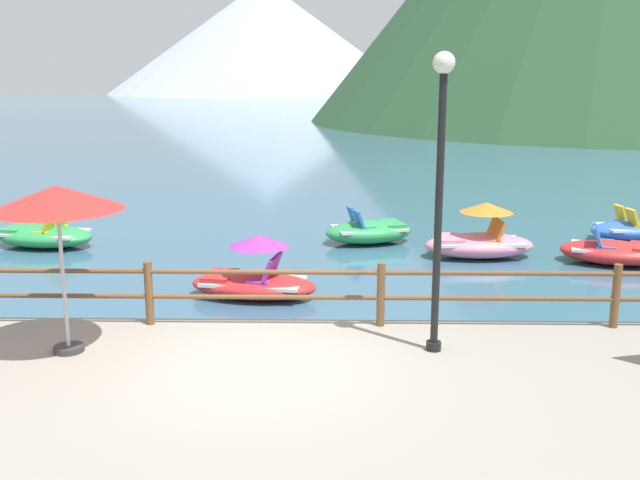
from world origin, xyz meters
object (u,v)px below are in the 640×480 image
at_px(pedal_boat_2, 613,252).
at_px(pedal_boat_4, 43,235).
at_px(lamp_post, 440,176).
at_px(pedal_boat_0, 639,229).
at_px(pedal_boat_5, 480,239).
at_px(beach_umbrella, 57,200).
at_px(pedal_boat_1, 254,278).
at_px(pedal_boat_3, 369,231).

distance_m(pedal_boat_2, pedal_boat_4, 13.04).
xyz_separation_m(lamp_post, pedal_boat_0, (6.22, 8.59, -2.50)).
distance_m(pedal_boat_0, pedal_boat_4, 14.53).
bearing_deg(pedal_boat_5, lamp_post, -105.89).
bearing_deg(pedal_boat_2, beach_umbrella, -146.43).
bearing_deg(pedal_boat_0, pedal_boat_1, -151.10).
xyz_separation_m(lamp_post, pedal_boat_4, (-8.27, 7.53, -2.49)).
xyz_separation_m(beach_umbrella, pedal_boat_1, (2.06, 3.76, -2.08)).
bearing_deg(pedal_boat_4, beach_umbrella, -66.18).
bearing_deg(lamp_post, pedal_boat_2, 52.84).
bearing_deg(lamp_post, pedal_boat_4, 137.66).
bearing_deg(pedal_boat_5, pedal_boat_4, 175.31).
height_order(pedal_boat_2, pedal_boat_3, pedal_boat_3).
bearing_deg(pedal_boat_1, pedal_boat_3, 62.61).
distance_m(beach_umbrella, pedal_boat_3, 9.57).
bearing_deg(pedal_boat_0, pedal_boat_2, -122.46).
bearing_deg(pedal_boat_5, pedal_boat_0, 23.70).
xyz_separation_m(pedal_boat_0, pedal_boat_1, (-9.03, -4.99, 0.11)).
bearing_deg(pedal_boat_3, pedal_boat_5, -29.94).
xyz_separation_m(pedal_boat_0, pedal_boat_4, (-14.49, -1.06, 0.01)).
bearing_deg(pedal_boat_2, pedal_boat_1, -160.92).
relative_size(pedal_boat_0, pedal_boat_2, 1.07).
bearing_deg(pedal_boat_1, lamp_post, -52.04).
bearing_deg(pedal_boat_0, lamp_post, -125.91).
bearing_deg(pedal_boat_0, pedal_boat_3, -175.64).
bearing_deg(pedal_boat_4, lamp_post, -42.34).
relative_size(pedal_boat_3, pedal_boat_5, 0.97).
relative_size(beach_umbrella, pedal_boat_5, 0.90).
bearing_deg(beach_umbrella, pedal_boat_5, 45.29).
relative_size(pedal_boat_2, pedal_boat_4, 0.93).
relative_size(pedal_boat_1, pedal_boat_5, 1.01).
bearing_deg(lamp_post, pedal_boat_3, 93.50).
distance_m(pedal_boat_1, pedal_boat_5, 5.64).
bearing_deg(pedal_boat_2, pedal_boat_0, 57.54).
bearing_deg(pedal_boat_3, pedal_boat_1, -117.39).
bearing_deg(pedal_boat_1, pedal_boat_0, 28.90).
height_order(beach_umbrella, pedal_boat_2, beach_umbrella).
bearing_deg(beach_umbrella, pedal_boat_0, 38.24).
bearing_deg(pedal_boat_5, pedal_boat_2, -10.01).
height_order(beach_umbrella, pedal_boat_0, beach_umbrella).
xyz_separation_m(pedal_boat_1, pedal_boat_5, (4.72, 3.09, 0.03)).
xyz_separation_m(beach_umbrella, pedal_boat_4, (-3.39, 7.68, -2.18)).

